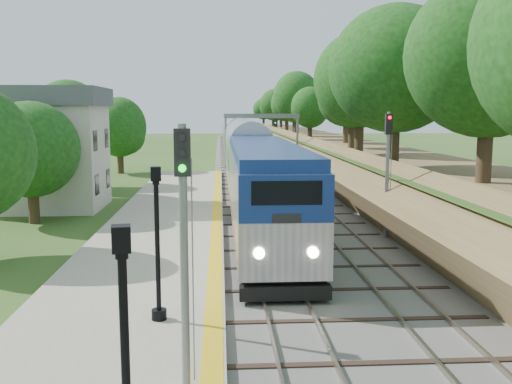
{
  "coord_description": "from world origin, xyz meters",
  "views": [
    {
      "loc": [
        -2.1,
        -8.42,
        6.43
      ],
      "look_at": [
        -0.5,
        17.2,
        2.8
      ],
      "focal_mm": 40.0,
      "sensor_mm": 36.0,
      "label": 1
    }
  ],
  "objects": [
    {
      "name": "trackbed",
      "position": [
        2.0,
        60.0,
        0.07
      ],
      "size": [
        9.5,
        170.0,
        0.28
      ],
      "color": "#4C4944",
      "rests_on": "ground"
    },
    {
      "name": "platform",
      "position": [
        -5.2,
        16.0,
        0.19
      ],
      "size": [
        6.4,
        68.0,
        0.38
      ],
      "primitive_type": "cube",
      "color": "gray",
      "rests_on": "ground"
    },
    {
      "name": "yellow_stripe",
      "position": [
        -2.35,
        16.0,
        0.39
      ],
      "size": [
        0.55,
        68.0,
        0.01
      ],
      "primitive_type": "cube",
      "color": "gold",
      "rests_on": "platform"
    },
    {
      "name": "embankment",
      "position": [
        10.35,
        60.0,
        1.95
      ],
      "size": [
        10.64,
        170.0,
        11.7
      ],
      "color": "brown",
      "rests_on": "ground"
    },
    {
      "name": "station_building",
      "position": [
        -14.0,
        30.0,
        4.09
      ],
      "size": [
        8.6,
        6.6,
        8.0
      ],
      "color": "beige",
      "rests_on": "ground"
    },
    {
      "name": "signal_gantry",
      "position": [
        2.47,
        54.99,
        4.82
      ],
      "size": [
        8.4,
        0.38,
        6.2
      ],
      "color": "slate",
      "rests_on": "ground"
    },
    {
      "name": "trees_behind_platform",
      "position": [
        -11.17,
        20.67,
        4.53
      ],
      "size": [
        7.82,
        53.32,
        7.21
      ],
      "color": "#332316",
      "rests_on": "ground"
    },
    {
      "name": "train",
      "position": [
        0.0,
        71.12,
        2.35
      ],
      "size": [
        3.13,
        125.47,
        4.6
      ],
      "color": "black",
      "rests_on": "trackbed"
    },
    {
      "name": "lamppost_mid",
      "position": [
        -3.57,
        -0.15,
        2.35
      ],
      "size": [
        0.44,
        0.44,
        4.4
      ],
      "color": "black",
      "rests_on": "platform"
    },
    {
      "name": "lamppost_far",
      "position": [
        -3.94,
        7.77,
        2.39
      ],
      "size": [
        0.45,
        0.45,
        4.51
      ],
      "color": "black",
      "rests_on": "platform"
    },
    {
      "name": "signal_platform",
      "position": [
        -2.9,
        3.57,
        3.95
      ],
      "size": [
        0.34,
        0.27,
        5.8
      ],
      "color": "slate",
      "rests_on": "platform"
    },
    {
      "name": "signal_farside",
      "position": [
        6.2,
        19.37,
        3.97
      ],
      "size": [
        0.35,
        0.27,
        6.3
      ],
      "color": "slate",
      "rests_on": "ground"
    }
  ]
}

